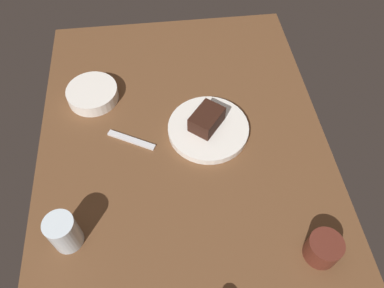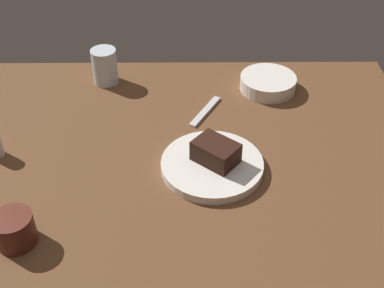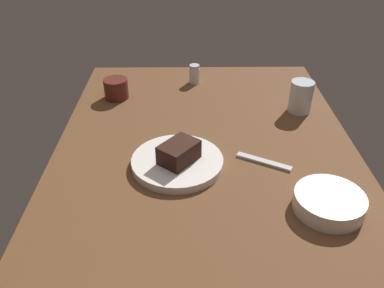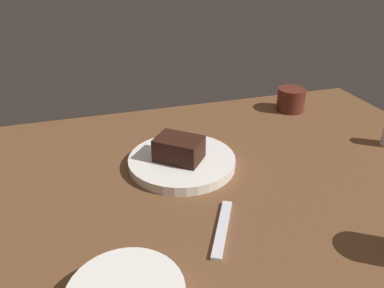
{
  "view_description": "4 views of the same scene",
  "coord_description": "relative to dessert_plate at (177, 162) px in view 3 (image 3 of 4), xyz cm",
  "views": [
    {
      "loc": [
        -59.32,
        4.79,
        91.93
      ],
      "look_at": [
        -1.61,
        -1.94,
        8.92
      ],
      "focal_mm": 34.84,
      "sensor_mm": 36.0,
      "label": 1
    },
    {
      "loc": [
        1.33,
        -96.64,
        82.02
      ],
      "look_at": [
        2.01,
        -5.66,
        8.79
      ],
      "focal_mm": 47.46,
      "sensor_mm": 36.0,
      "label": 2
    },
    {
      "loc": [
        92.07,
        -4.99,
        65.38
      ],
      "look_at": [
        1.94,
        -3.88,
        6.59
      ],
      "focal_mm": 37.7,
      "sensor_mm": 36.0,
      "label": 3
    },
    {
      "loc": [
        25.29,
        61.18,
        46.57
      ],
      "look_at": [
        4.14,
        -8.34,
        7.82
      ],
      "focal_mm": 34.58,
      "sensor_mm": 36.0,
      "label": 4
    }
  ],
  "objects": [
    {
      "name": "dining_table",
      "position": [
        -6.68,
        7.76,
        -2.57
      ],
      "size": [
        120.0,
        84.0,
        3.0
      ],
      "primitive_type": "cube",
      "color": "brown",
      "rests_on": "ground"
    },
    {
      "name": "dessert_plate",
      "position": [
        0.0,
        0.0,
        0.0
      ],
      "size": [
        23.95,
        23.95,
        2.13
      ],
      "primitive_type": "cylinder",
      "color": "white",
      "rests_on": "dining_table"
    },
    {
      "name": "chocolate_cake_slice",
      "position": [
        0.76,
        0.47,
        3.63
      ],
      "size": [
        12.1,
        11.71,
        5.12
      ],
      "primitive_type": "cube",
      "rotation": [
        0.0,
        0.0,
        5.59
      ],
      "color": "black",
      "rests_on": "dessert_plate"
    },
    {
      "name": "salt_shaker",
      "position": [
        -51.91,
        5.36,
        2.32
      ],
      "size": [
        3.82,
        3.82,
        6.88
      ],
      "color": "silver",
      "rests_on": "dining_table"
    },
    {
      "name": "water_glass",
      "position": [
        -29.47,
        38.79,
        4.07
      ],
      "size": [
        7.28,
        7.28,
        10.27
      ],
      "primitive_type": "cylinder",
      "color": "silver",
      "rests_on": "dining_table"
    },
    {
      "name": "side_bowl",
      "position": [
        17.23,
        34.39,
        0.95
      ],
      "size": [
        15.89,
        15.89,
        4.03
      ],
      "primitive_type": "cylinder",
      "color": "white",
      "rests_on": "dining_table"
    },
    {
      "name": "coffee_cup",
      "position": [
        -39.85,
        -21.51,
        2.32
      ],
      "size": [
        8.17,
        8.17,
        6.77
      ],
      "primitive_type": "cylinder",
      "color": "#562319",
      "rests_on": "dining_table"
    },
    {
      "name": "dessert_spoon",
      "position": [
        -0.94,
        22.85,
        -0.72
      ],
      "size": [
        8.76,
        14.03,
        0.7
      ],
      "primitive_type": "cube",
      "rotation": [
        0.0,
        0.0,
        1.07
      ],
      "color": "silver",
      "rests_on": "dining_table"
    }
  ]
}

